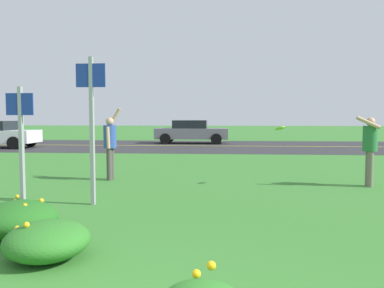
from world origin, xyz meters
TOP-DOWN VIEW (x-y plane):
  - ground_plane at (0.00, 10.56)m, footprint 120.00×120.00m
  - highway_strip at (0.00, 21.11)m, footprint 120.00×9.79m
  - highway_center_stripe at (0.00, 21.11)m, footprint 120.00×0.16m
  - daylily_clump_front_center at (-0.87, 2.74)m, footprint 1.00×1.05m
  - daylily_clump_front_left at (-1.65, 3.56)m, footprint 1.08×1.12m
  - sign_post_near_path at (-2.86, 6.02)m, footprint 0.56×0.10m
  - sign_post_by_roadside at (-1.28, 5.68)m, footprint 0.56×0.10m
  - person_thrower_blue_shirt at (-1.79, 8.67)m, footprint 0.44×0.50m
  - person_catcher_green_shirt at (4.73, 8.16)m, footprint 0.57×0.50m
  - frisbee_lime at (2.59, 8.09)m, footprint 0.25×0.24m
  - car_gray_center_left at (-0.78, 23.32)m, footprint 4.50×2.00m

SIDE VIEW (x-z plane):
  - ground_plane at x=0.00m, z-range 0.00..0.00m
  - highway_strip at x=0.00m, z-range 0.00..0.01m
  - highway_center_stripe at x=0.00m, z-range 0.01..0.01m
  - daylily_clump_front_center at x=-0.87m, z-range -0.02..0.47m
  - daylily_clump_front_left at x=-1.65m, z-range -0.01..0.53m
  - car_gray_center_left at x=-0.78m, z-range 0.01..1.46m
  - person_thrower_blue_shirt at x=-1.79m, z-range 0.04..1.97m
  - person_catcher_green_shirt at x=4.73m, z-range 0.15..1.86m
  - sign_post_near_path at x=-2.86m, z-range 0.25..2.54m
  - frisbee_lime at x=2.59m, z-range 1.34..1.48m
  - sign_post_by_roadside at x=-1.28m, z-range 0.29..3.10m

